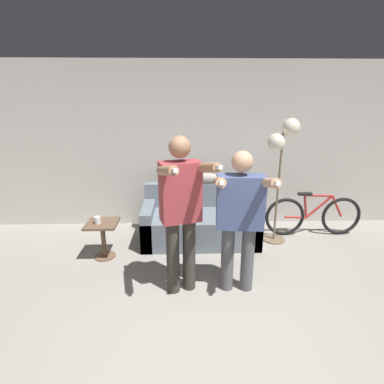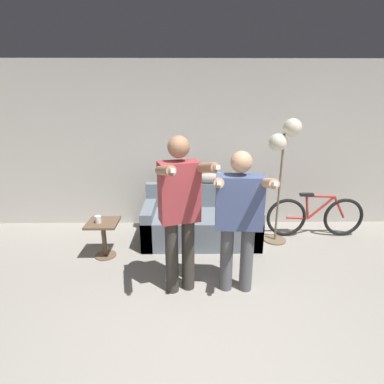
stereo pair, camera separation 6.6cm
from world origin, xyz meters
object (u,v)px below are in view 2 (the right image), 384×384
at_px(cat, 209,178).
at_px(bicycle, 315,216).
at_px(couch, 201,223).
at_px(cup, 98,219).
at_px(person_right, 239,214).
at_px(floor_lamp, 284,145).
at_px(person_left, 180,207).
at_px(side_table, 103,232).

distance_m(cat, bicycle, 1.72).
xyz_separation_m(couch, cup, (-1.36, -0.51, 0.28)).
bearing_deg(person_right, floor_lamp, 60.81).
xyz_separation_m(person_left, cat, (0.41, 1.55, -0.11)).
relative_size(couch, bicycle, 1.13).
distance_m(side_table, bicycle, 3.11).
distance_m(cat, cup, 1.73).
distance_m(person_right, bicycle, 2.04).
bearing_deg(floor_lamp, person_right, -123.24).
distance_m(person_right, floor_lamp, 1.52).
relative_size(couch, person_right, 1.07).
xyz_separation_m(couch, bicycle, (1.75, 0.11, 0.05)).
distance_m(couch, person_left, 1.46).
distance_m(couch, side_table, 1.40).
relative_size(cat, cup, 5.51).
xyz_separation_m(person_left, bicycle, (2.02, 1.35, -0.67)).
xyz_separation_m(side_table, bicycle, (3.06, 0.59, -0.03)).
height_order(couch, bicycle, couch).
xyz_separation_m(person_right, bicycle, (1.41, 1.36, -0.59)).
bearing_deg(cup, person_left, -34.07).
relative_size(floor_lamp, side_table, 3.58).
relative_size(person_right, cup, 16.87).
bearing_deg(cup, person_right, -23.46).
bearing_deg(cup, floor_lamp, 10.46).
bearing_deg(side_table, person_right, -24.77).
bearing_deg(bicycle, person_left, -146.11).
distance_m(person_right, cat, 1.57).
height_order(floor_lamp, bicycle, floor_lamp).
height_order(floor_lamp, cup, floor_lamp).
relative_size(floor_lamp, cup, 19.40).
height_order(couch, floor_lamp, floor_lamp).
bearing_deg(side_table, person_left, -36.15).
relative_size(person_left, bicycle, 1.15).
bearing_deg(person_right, bicycle, 47.94).
bearing_deg(floor_lamp, side_table, -169.93).
distance_m(cat, floor_lamp, 1.18).
relative_size(person_left, side_table, 3.42).
height_order(person_right, bicycle, person_right).
distance_m(person_right, cup, 1.88).
bearing_deg(floor_lamp, couch, 177.35).
distance_m(floor_lamp, cup, 2.67).
distance_m(cup, bicycle, 3.17).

